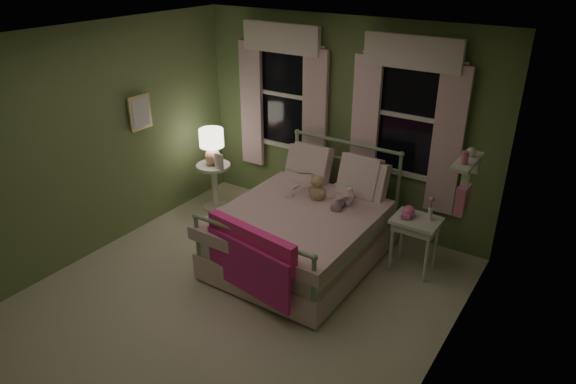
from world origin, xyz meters
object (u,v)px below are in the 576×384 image
Objects in this scene: child_left at (304,169)px; table_lamp at (212,143)px; nightstand_right at (416,227)px; child_right at (346,180)px; bed at (305,229)px; teddy_bear at (317,189)px; nightstand_left at (214,180)px.

child_left is 1.43m from table_lamp.
nightstand_right is at bearing 1.01° from table_lamp.
child_right reaches higher than table_lamp.
child_right reaches higher than bed.
teddy_bear reaches higher than nightstand_right.
child_right is at bearing -177.04° from nightstand_right.
table_lamp is (-1.99, -0.01, 0.03)m from child_right.
child_left is 2.14× the size of teddy_bear.
nightstand_right is at bearing -174.22° from child_left.
teddy_bear is 0.66× the size of table_lamp.
bed is 6.31× the size of teddy_bear.
child_right is 1.99m from table_lamp.
bed is 1.23m from nightstand_right.
child_right reaches higher than nightstand_left.
child_left is 0.56m from child_right.
child_left is 1.42× the size of table_lamp.
bed is 0.73m from child_left.
bed is 3.13× the size of nightstand_left.
child_right is at bearing 0.19° from nightstand_left.
child_left reaches higher than teddy_bear.
bed is 4.20× the size of table_lamp.
child_left is 0.34m from teddy_bear.
child_right is at bearing 0.19° from table_lamp.
bed reaches higher than teddy_bear.
table_lamp is (0.00, 0.00, 0.54)m from nightstand_left.
child_left reaches higher than nightstand_right.
table_lamp is at bearing 45.00° from nightstand_left.
table_lamp is 0.76× the size of nightstand_right.
nightstand_left is (-1.71, 0.15, -0.37)m from teddy_bear.
table_lamp is (-1.43, -0.01, 0.04)m from child_left.
nightstand_left and nightstand_right have the same top height.
bed is 3.18× the size of nightstand_right.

